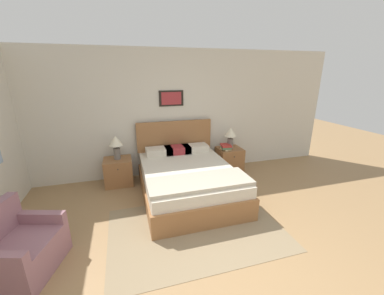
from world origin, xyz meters
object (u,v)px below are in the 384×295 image
object	(u,v)px
table_lamp_near_window	(116,143)
bed	(187,179)
table_lamp_by_door	(231,134)
nightstand_by_door	(229,159)
armchair	(18,251)
nightstand_near_window	(119,171)

from	to	relation	value
table_lamp_near_window	bed	bearing A→B (deg)	-34.19
bed	table_lamp_by_door	bearing A→B (deg)	33.88
bed	table_lamp_by_door	distance (m)	1.55
table_lamp_near_window	nightstand_by_door	bearing A→B (deg)	-0.32
bed	armchair	world-z (taller)	bed
bed	nightstand_near_window	size ratio (longest dim) A/B	4.02
bed	table_lamp_by_door	world-z (taller)	bed
bed	nightstand_near_window	bearing A→B (deg)	146.38
armchair	nightstand_by_door	size ratio (longest dim) A/B	1.77
armchair	table_lamp_by_door	world-z (taller)	table_lamp_by_door
nightstand_by_door	table_lamp_near_window	bearing A→B (deg)	179.68
bed	nightstand_by_door	xyz separation A→B (m)	(1.20, 0.80, -0.05)
armchair	table_lamp_near_window	xyz separation A→B (m)	(1.06, 1.98, 0.57)
armchair	nightstand_near_window	bearing A→B (deg)	168.79
bed	table_lamp_by_door	size ratio (longest dim) A/B	4.55
nightstand_near_window	nightstand_by_door	bearing A→B (deg)	0.00
nightstand_near_window	table_lamp_by_door	world-z (taller)	table_lamp_by_door
bed	table_lamp_near_window	distance (m)	1.54
armchair	table_lamp_by_door	size ratio (longest dim) A/B	2.00
armchair	nightstand_by_door	xyz separation A→B (m)	(3.45, 1.96, -0.01)
nightstand_near_window	table_lamp_by_door	distance (m)	2.47
nightstand_near_window	table_lamp_by_door	bearing A→B (deg)	0.31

